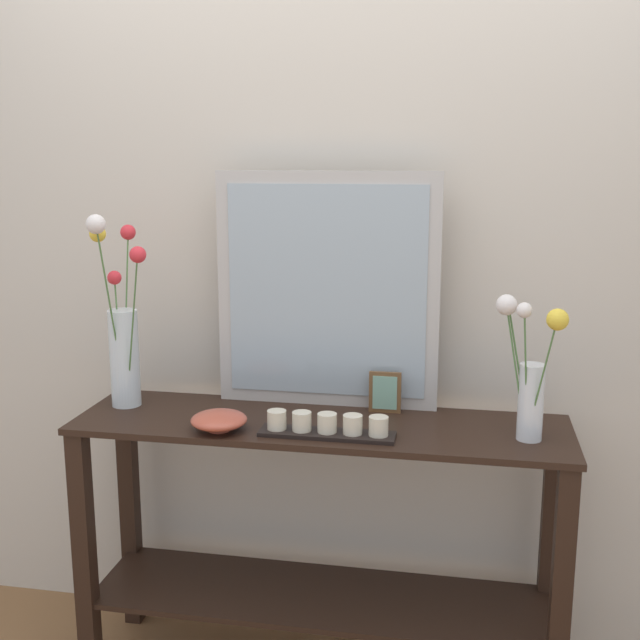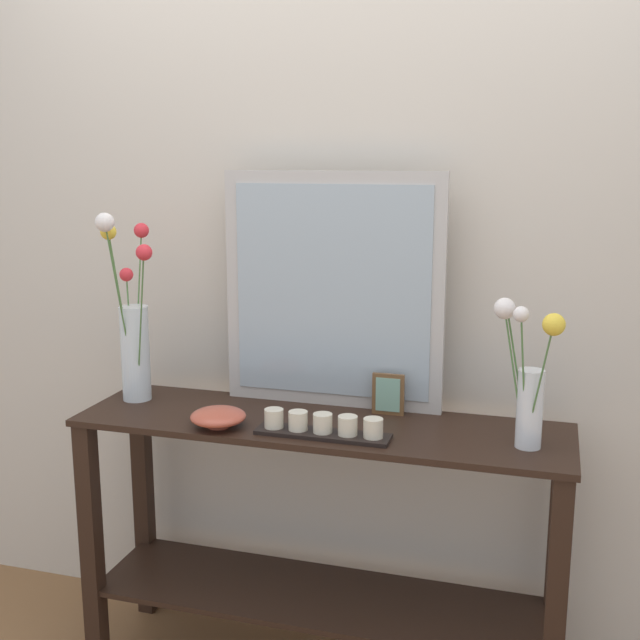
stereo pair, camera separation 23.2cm
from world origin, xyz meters
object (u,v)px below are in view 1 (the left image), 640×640
(decorative_bowl, at_px, (219,420))
(tall_vase_left, at_px, (122,336))
(candle_tray, at_px, (327,427))
(picture_frame_small, at_px, (385,392))
(vase_right, at_px, (530,374))
(mirror_leaning, at_px, (327,291))
(console_table, at_px, (320,519))

(decorative_bowl, bearing_deg, tall_vase_left, 155.61)
(candle_tray, relative_size, picture_frame_small, 3.01)
(vase_right, relative_size, picture_frame_small, 3.19)
(tall_vase_left, bearing_deg, decorative_bowl, -24.39)
(vase_right, xyz_separation_m, picture_frame_small, (-0.42, 0.18, -0.13))
(picture_frame_small, bearing_deg, mirror_leaning, 166.03)
(picture_frame_small, bearing_deg, console_table, -145.13)
(console_table, bearing_deg, decorative_bowl, -155.07)
(console_table, height_order, tall_vase_left, tall_vase_left)
(candle_tray, bearing_deg, picture_frame_small, 60.19)
(console_table, xyz_separation_m, decorative_bowl, (-0.28, -0.13, 0.35))
(vase_right, bearing_deg, tall_vase_left, 175.93)
(mirror_leaning, relative_size, picture_frame_small, 5.71)
(mirror_leaning, relative_size, decorative_bowl, 4.50)
(console_table, distance_m, tall_vase_left, 0.85)
(vase_right, height_order, candle_tray, vase_right)
(console_table, xyz_separation_m, vase_right, (0.60, -0.05, 0.51))
(mirror_leaning, bearing_deg, decorative_bowl, -131.19)
(mirror_leaning, bearing_deg, picture_frame_small, -13.97)
(tall_vase_left, distance_m, candle_tray, 0.73)
(tall_vase_left, bearing_deg, console_table, -3.32)
(tall_vase_left, distance_m, vase_right, 1.25)
(console_table, relative_size, candle_tray, 3.81)
(mirror_leaning, height_order, tall_vase_left, mirror_leaning)
(vase_right, bearing_deg, decorative_bowl, -174.98)
(candle_tray, bearing_deg, tall_vase_left, 167.31)
(mirror_leaning, xyz_separation_m, candle_tray, (0.05, -0.29, -0.34))
(picture_frame_small, bearing_deg, vase_right, -23.04)
(vase_right, bearing_deg, candle_tray, -173.32)
(candle_tray, xyz_separation_m, picture_frame_small, (0.14, 0.24, 0.04))
(console_table, relative_size, vase_right, 3.59)
(candle_tray, bearing_deg, vase_right, 6.68)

